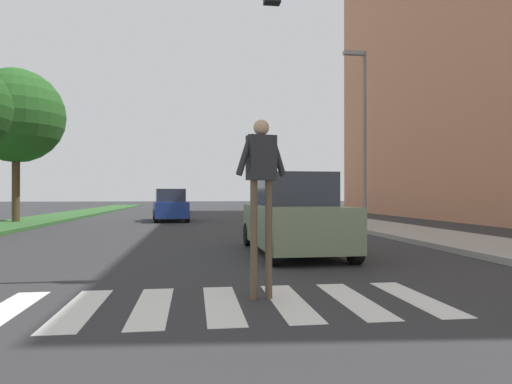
{
  "coord_description": "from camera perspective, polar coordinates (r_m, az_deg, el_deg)",
  "views": [
    {
      "loc": [
        0.53,
        0.57,
        1.45
      ],
      "look_at": [
        3.06,
        19.07,
        1.55
      ],
      "focal_mm": 32.05,
      "sensor_mm": 36.0,
      "label": 1
    }
  ],
  "objects": [
    {
      "name": "tree_far",
      "position": [
        25.18,
        -27.76,
        8.39
      ],
      "size": [
        4.52,
        4.52,
        7.38
      ],
      "color": "#4C3823",
      "rests_on": "median_strip"
    },
    {
      "name": "sedan_midblock",
      "position": [
        25.46,
        -10.67,
        -1.76
      ],
      "size": [
        2.19,
        4.41,
        1.75
      ],
      "color": "navy",
      "rests_on": "ground_plane"
    },
    {
      "name": "sedan_distant",
      "position": [
        40.16,
        -10.13,
        -1.26
      ],
      "size": [
        1.92,
        4.35,
        1.7
      ],
      "color": "#B7B7BC",
      "rests_on": "ground_plane"
    },
    {
      "name": "street_lamp_right",
      "position": [
        20.46,
        13.16,
        8.53
      ],
      "size": [
        1.02,
        0.24,
        7.5
      ],
      "color": "slate",
      "rests_on": "sidewalk_right"
    },
    {
      "name": "suv_crossing",
      "position": [
        11.35,
        4.65,
        -2.94
      ],
      "size": [
        2.04,
        4.63,
        1.97
      ],
      "color": "gray",
      "rests_on": "ground_plane"
    },
    {
      "name": "ground_plane",
      "position": [
        29.47,
        -8.83,
        -3.14
      ],
      "size": [
        140.0,
        140.0,
        0.0
      ],
      "primitive_type": "plane",
      "color": "#2D2D30"
    },
    {
      "name": "crosswalk",
      "position": [
        6.23,
        -12.8,
        -13.72
      ],
      "size": [
        7.65,
        2.2,
        0.01
      ],
      "color": "silver",
      "rests_on": "ground_plane"
    },
    {
      "name": "median_strip",
      "position": [
        28.67,
        -24.46,
        -3.04
      ],
      "size": [
        3.12,
        64.0,
        0.15
      ],
      "primitive_type": "cube",
      "color": "#2D5B28",
      "rests_on": "ground_plane"
    },
    {
      "name": "sidewalk_right",
      "position": [
        28.56,
        8.13,
        -3.08
      ],
      "size": [
        3.0,
        64.0,
        0.15
      ],
      "primitive_type": "cube",
      "color": "#9E9991",
      "rests_on": "ground_plane"
    },
    {
      "name": "pedestrian_performer",
      "position": [
        6.33,
        0.67,
        1.61
      ],
      "size": [
        0.75,
        0.32,
        2.49
      ],
      "color": "brown",
      "rests_on": "ground_plane"
    }
  ]
}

